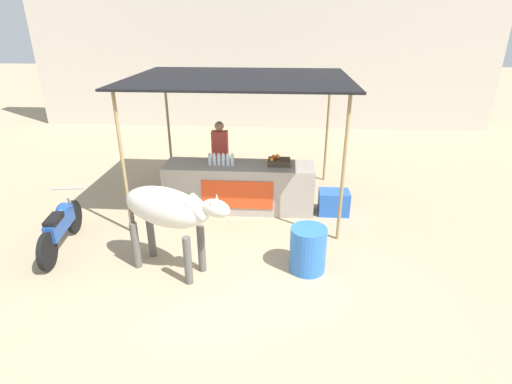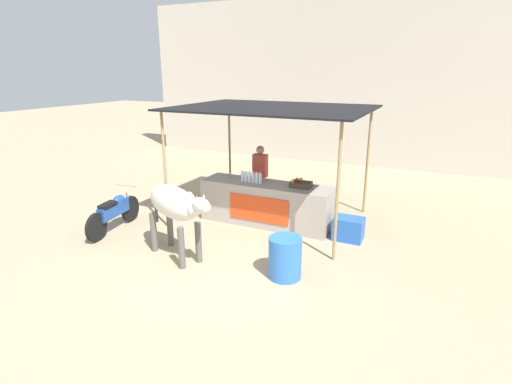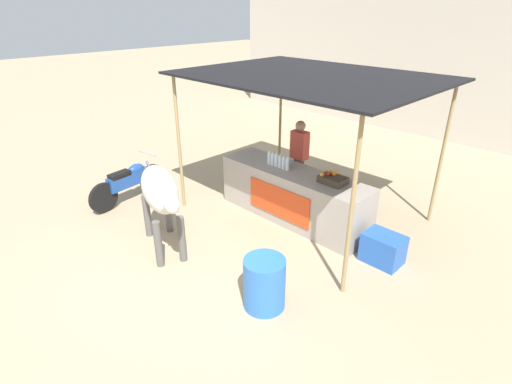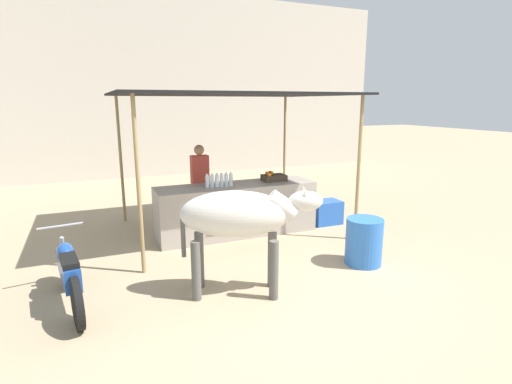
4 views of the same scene
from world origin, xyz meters
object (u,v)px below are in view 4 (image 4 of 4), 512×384
cow (240,218)px  vendor_behind_counter (200,185)px  fruit_crate (273,177)px  motorcycle_parked (69,272)px  stall_counter (237,209)px  cooler_box (326,212)px  water_barrel (364,241)px

cow → vendor_behind_counter: bearing=84.3°
fruit_crate → motorcycle_parked: size_ratio=0.25×
stall_counter → vendor_behind_counter: (-0.49, 0.75, 0.37)m
fruit_crate → cow: bearing=-124.1°
fruit_crate → cow: (-1.59, -2.35, 0.00)m
fruit_crate → cooler_box: 1.39m
cow → motorcycle_parked: cow is taller
stall_counter → cow: bearing=-109.3°
cooler_box → stall_counter: bearing=177.1°
cooler_box → vendor_behind_counter: bearing=160.6°
cooler_box → cow: size_ratio=0.33×
cooler_box → cow: (-2.72, -2.19, 0.79)m
stall_counter → cow: cow is taller
vendor_behind_counter → cow: 3.06m
cooler_box → water_barrel: size_ratio=0.83×
stall_counter → motorcycle_parked: (-2.85, -1.77, -0.05)m
stall_counter → cooler_box: stall_counter is taller
motorcycle_parked → vendor_behind_counter: bearing=47.0°
vendor_behind_counter → cow: bearing=-95.7°
stall_counter → water_barrel: 2.50m
stall_counter → motorcycle_parked: 3.35m
stall_counter → fruit_crate: 0.96m
vendor_behind_counter → cow: size_ratio=0.91×
stall_counter → cooler_box: (1.92, -0.10, -0.24)m
vendor_behind_counter → motorcycle_parked: 3.48m
cooler_box → cow: bearing=-141.1°
motorcycle_parked → cow: bearing=-14.2°
cooler_box → motorcycle_parked: (-4.77, -1.67, 0.19)m
cooler_box → fruit_crate: bearing=172.2°
stall_counter → vendor_behind_counter: bearing=123.3°
fruit_crate → stall_counter: bearing=-175.8°
fruit_crate → water_barrel: (0.51, -2.19, -0.67)m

